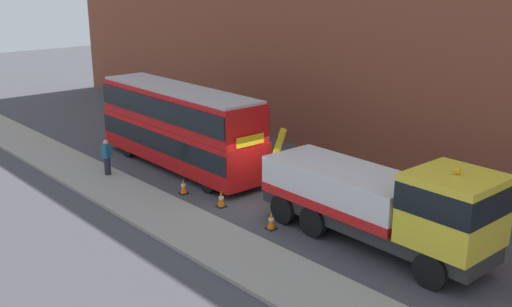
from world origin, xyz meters
TOP-DOWN VIEW (x-y plane):
  - ground_plane at (0.00, 0.00)m, footprint 120.00×120.00m
  - near_kerb at (0.00, -4.20)m, footprint 60.00×2.80m
  - building_facade at (0.00, 7.89)m, footprint 60.00×1.50m
  - recovery_tow_truck at (5.91, -0.01)m, footprint 10.17×2.81m
  - double_decker_bus at (-6.43, -0.00)m, footprint 11.09×2.76m
  - pedestrian_onlooker at (-7.39, -3.50)m, footprint 0.41×0.47m
  - traffic_cone_near_bus at (-3.15, -2.09)m, footprint 0.36×0.36m
  - traffic_cone_midway at (-0.81, -1.82)m, footprint 0.36×0.36m
  - traffic_cone_near_truck at (2.23, -1.81)m, footprint 0.36×0.36m

SIDE VIEW (x-z plane):
  - ground_plane at x=0.00m, z-range 0.00..0.00m
  - near_kerb at x=0.00m, z-range 0.00..0.15m
  - traffic_cone_near_bus at x=-3.15m, z-range -0.02..0.70m
  - traffic_cone_midway at x=-0.81m, z-range -0.02..0.70m
  - traffic_cone_near_truck at x=2.23m, z-range -0.02..0.70m
  - pedestrian_onlooker at x=-7.39m, z-range 0.13..1.84m
  - recovery_tow_truck at x=5.91m, z-range -0.08..3.59m
  - double_decker_bus at x=-6.43m, z-range 0.20..4.26m
  - building_facade at x=0.00m, z-range 0.07..16.07m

